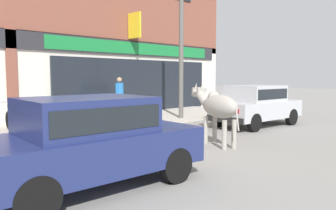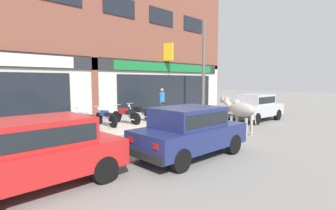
{
  "view_description": "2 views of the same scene",
  "coord_description": "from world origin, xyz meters",
  "px_view_note": "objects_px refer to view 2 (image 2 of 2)",
  "views": [
    {
      "loc": [
        -4.09,
        -6.26,
        1.78
      ],
      "look_at": [
        3.07,
        1.0,
        0.89
      ],
      "focal_mm": 35.0,
      "sensor_mm": 36.0,
      "label": 1
    },
    {
      "loc": [
        -7.24,
        -6.39,
        2.24
      ],
      "look_at": [
        0.66,
        1.0,
        1.2
      ],
      "focal_mm": 28.0,
      "sensor_mm": 36.0,
      "label": 2
    }
  ],
  "objects_px": {
    "cow": "(240,110)",
    "car_2": "(255,106)",
    "motorcycle_0": "(85,120)",
    "motorcycle_1": "(106,117)",
    "pedestrian": "(162,99)",
    "motorcycle_2": "(126,115)",
    "motorcycle_3": "(139,113)",
    "utility_pole": "(204,69)",
    "car_1": "(189,129)",
    "car_0": "(38,150)"
  },
  "relations": [
    {
      "from": "motorcycle_2",
      "to": "motorcycle_1",
      "type": "bearing_deg",
      "value": 172.57
    },
    {
      "from": "motorcycle_3",
      "to": "motorcycle_0",
      "type": "bearing_deg",
      "value": 179.75
    },
    {
      "from": "motorcycle_0",
      "to": "cow",
      "type": "bearing_deg",
      "value": -49.29
    },
    {
      "from": "motorcycle_3",
      "to": "utility_pole",
      "type": "xyz_separation_m",
      "value": [
        3.82,
        -1.28,
        2.34
      ]
    },
    {
      "from": "motorcycle_1",
      "to": "pedestrian",
      "type": "distance_m",
      "value": 4.17
    },
    {
      "from": "motorcycle_0",
      "to": "pedestrian",
      "type": "relative_size",
      "value": 1.13
    },
    {
      "from": "car_2",
      "to": "utility_pole",
      "type": "distance_m",
      "value": 3.54
    },
    {
      "from": "car_1",
      "to": "car_0",
      "type": "bearing_deg",
      "value": 167.04
    },
    {
      "from": "cow",
      "to": "motorcycle_1",
      "type": "bearing_deg",
      "value": 123.84
    },
    {
      "from": "pedestrian",
      "to": "motorcycle_3",
      "type": "bearing_deg",
      "value": -169.55
    },
    {
      "from": "motorcycle_2",
      "to": "utility_pole",
      "type": "xyz_separation_m",
      "value": [
        4.82,
        -1.09,
        2.34
      ]
    },
    {
      "from": "car_0",
      "to": "utility_pole",
      "type": "height_order",
      "value": "utility_pole"
    },
    {
      "from": "car_2",
      "to": "motorcycle_2",
      "type": "relative_size",
      "value": 2.05
    },
    {
      "from": "cow",
      "to": "car_0",
      "type": "distance_m",
      "value": 7.96
    },
    {
      "from": "motorcycle_0",
      "to": "utility_pole",
      "type": "height_order",
      "value": "utility_pole"
    },
    {
      "from": "motorcycle_0",
      "to": "motorcycle_1",
      "type": "xyz_separation_m",
      "value": [
        0.99,
        -0.07,
        0.0
      ]
    },
    {
      "from": "utility_pole",
      "to": "motorcycle_3",
      "type": "bearing_deg",
      "value": 161.43
    },
    {
      "from": "motorcycle_1",
      "to": "motorcycle_3",
      "type": "height_order",
      "value": "same"
    },
    {
      "from": "motorcycle_2",
      "to": "motorcycle_3",
      "type": "distance_m",
      "value": 1.02
    },
    {
      "from": "motorcycle_2",
      "to": "car_1",
      "type": "bearing_deg",
      "value": -108.9
    },
    {
      "from": "cow",
      "to": "motorcycle_3",
      "type": "relative_size",
      "value": 1.15
    },
    {
      "from": "cow",
      "to": "motorcycle_3",
      "type": "distance_m",
      "value": 5.14
    },
    {
      "from": "car_1",
      "to": "motorcycle_2",
      "type": "height_order",
      "value": "car_1"
    },
    {
      "from": "motorcycle_1",
      "to": "pedestrian",
      "type": "relative_size",
      "value": 1.13
    },
    {
      "from": "utility_pole",
      "to": "motorcycle_0",
      "type": "bearing_deg",
      "value": 169.28
    },
    {
      "from": "cow",
      "to": "car_1",
      "type": "distance_m",
      "value": 4.13
    },
    {
      "from": "car_1",
      "to": "car_2",
      "type": "xyz_separation_m",
      "value": [
        7.74,
        1.58,
        0.0
      ]
    },
    {
      "from": "car_2",
      "to": "motorcycle_1",
      "type": "xyz_separation_m",
      "value": [
        -6.95,
        3.89,
        -0.28
      ]
    },
    {
      "from": "cow",
      "to": "motorcycle_3",
      "type": "height_order",
      "value": "cow"
    },
    {
      "from": "motorcycle_1",
      "to": "utility_pole",
      "type": "xyz_separation_m",
      "value": [
        5.85,
        -1.23,
        2.34
      ]
    },
    {
      "from": "car_0",
      "to": "motorcycle_0",
      "type": "relative_size",
      "value": 2.02
    },
    {
      "from": "motorcycle_0",
      "to": "pedestrian",
      "type": "height_order",
      "value": "pedestrian"
    },
    {
      "from": "motorcycle_3",
      "to": "pedestrian",
      "type": "bearing_deg",
      "value": 10.45
    },
    {
      "from": "motorcycle_1",
      "to": "pedestrian",
      "type": "height_order",
      "value": "pedestrian"
    },
    {
      "from": "motorcycle_2",
      "to": "cow",
      "type": "bearing_deg",
      "value": -64.68
    },
    {
      "from": "car_0",
      "to": "pedestrian",
      "type": "height_order",
      "value": "pedestrian"
    },
    {
      "from": "car_1",
      "to": "motorcycle_1",
      "type": "bearing_deg",
      "value": 81.72
    },
    {
      "from": "motorcycle_3",
      "to": "pedestrian",
      "type": "height_order",
      "value": "pedestrian"
    },
    {
      "from": "car_1",
      "to": "pedestrian",
      "type": "height_order",
      "value": "pedestrian"
    },
    {
      "from": "car_2",
      "to": "cow",
      "type": "bearing_deg",
      "value": -164.39
    },
    {
      "from": "cow",
      "to": "motorcycle_2",
      "type": "bearing_deg",
      "value": 115.32
    },
    {
      "from": "motorcycle_0",
      "to": "motorcycle_2",
      "type": "bearing_deg",
      "value": -5.67
    },
    {
      "from": "cow",
      "to": "pedestrian",
      "type": "bearing_deg",
      "value": 81.35
    },
    {
      "from": "car_0",
      "to": "motorcycle_2",
      "type": "xyz_separation_m",
      "value": [
        5.69,
        4.44,
        -0.28
      ]
    },
    {
      "from": "cow",
      "to": "motorcycle_2",
      "type": "distance_m",
      "value": 5.3
    },
    {
      "from": "cow",
      "to": "car_2",
      "type": "distance_m",
      "value": 3.8
    },
    {
      "from": "motorcycle_1",
      "to": "utility_pole",
      "type": "distance_m",
      "value": 6.42
    },
    {
      "from": "car_1",
      "to": "motorcycle_1",
      "type": "relative_size",
      "value": 2.03
    },
    {
      "from": "car_0",
      "to": "motorcycle_0",
      "type": "xyz_separation_m",
      "value": [
        3.67,
        4.65,
        -0.28
      ]
    },
    {
      "from": "motorcycle_0",
      "to": "utility_pole",
      "type": "xyz_separation_m",
      "value": [
        6.84,
        -1.29,
        2.34
      ]
    }
  ]
}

